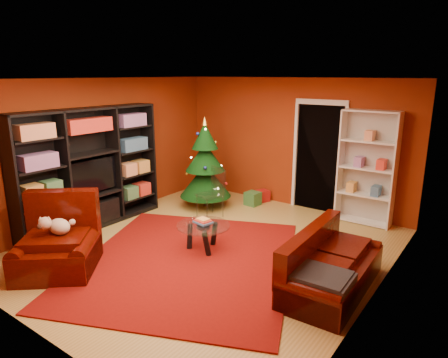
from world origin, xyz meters
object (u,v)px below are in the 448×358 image
Objects in this scene: media_unit at (90,169)px; white_bookshelf at (367,168)px; coffee_table at (203,237)px; gift_box_red at (263,196)px; christmas_tree at (205,164)px; acrylic_chair at (210,195)px; gift_box_green at (253,198)px; gift_box_teal at (214,191)px; rug at (187,260)px; dog at (60,227)px; armchair at (56,242)px; sofa at (334,261)px.

media_unit is 1.30× the size of white_bookshelf.
media_unit is 3.34× the size of coffee_table.
gift_box_red is 0.29× the size of coffee_table.
acrylic_chair is at bearing -43.97° from christmas_tree.
gift_box_green is at bearing 40.85° from christmas_tree.
rug is at bearing -59.86° from gift_box_teal.
christmas_tree is at bearing 51.55° from dog.
rug is 3.63m from white_bookshelf.
rug is 1.96m from acrylic_chair.
gift_box_teal is (0.71, 2.63, -0.91)m from media_unit.
armchair is at bearing -98.99° from gift_box_red.
coffee_table is (-0.04, 0.44, 0.21)m from rug.
sofa is at bearing -11.44° from armchair.
christmas_tree reaches higher than rug.
armchair is 0.62× the size of sofa.
armchair is at bearing -78.37° from acrylic_chair.
armchair is 1.33× the size of coffee_table.
media_unit is at bearing 88.63° from dog.
armchair is at bearing -134.60° from rug.
armchair reaches higher than gift_box_red.
media_unit reaches higher than gift_box_red.
gift_box_teal reaches higher than gift_box_green.
gift_box_teal is 1.06× the size of gift_box_green.
acrylic_chair is at bearing 49.71° from media_unit.
gift_box_green is (1.69, 2.69, -0.92)m from media_unit.
coffee_table is at bearing -56.00° from gift_box_teal.
gift_box_red is 0.11× the size of white_bookshelf.
sofa is (2.61, -2.27, 0.24)m from gift_box_green.
white_bookshelf is at bearing 8.64° from gift_box_green.
media_unit reaches higher than gift_box_green.
rug is at bearing -57.73° from christmas_tree.
rug is at bearing -79.83° from gift_box_red.
media_unit is 1.70m from dog.
christmas_tree is 6.32× the size of gift_box_teal.
coffee_table reaches higher than gift_box_red.
white_bookshelf is 5.26m from armchair.
armchair is at bearing -88.54° from christmas_tree.
white_bookshelf is 3.23m from coffee_table.
gift_box_green is 1.17× the size of gift_box_red.
media_unit is at bearing -142.11° from white_bookshelf.
gift_box_red is 0.60× the size of dog.
dog is 3.69m from sofa.
media_unit is 6.89× the size of dog.
acrylic_chair reaches higher than gift_box_teal.
sofa is (4.29, 0.42, -0.67)m from media_unit.
white_bookshelf is 1.92× the size of armchair.
christmas_tree is at bearing 65.89° from media_unit.
acrylic_chair is at bearing 117.80° from rug.
gift_box_red is 0.28× the size of acrylic_chair.
acrylic_chair reaches higher than gift_box_green.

